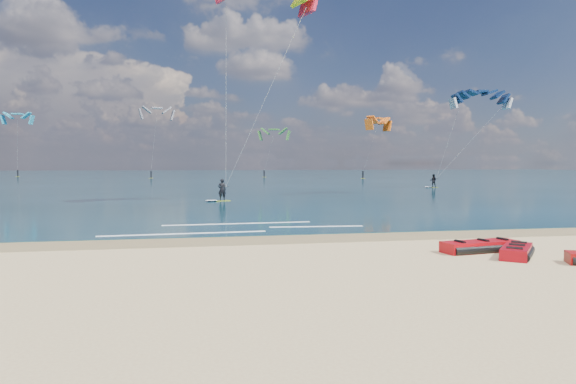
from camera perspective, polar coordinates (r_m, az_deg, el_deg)
The scene contains 9 objects.
ground at distance 56.40m, azimuth -7.33°, elevation 0.21°, with size 320.00×320.00×0.00m, color tan.
wet_sand_strip at distance 19.72m, azimuth -1.07°, elevation -5.28°, with size 320.00×2.40×0.01m, color brown.
sea at distance 120.31m, azimuth -9.09°, elevation 1.78°, with size 320.00×200.00×0.04m, color #082730.
packed_kite_left at distance 18.15m, azimuth 20.53°, elevation -6.24°, with size 2.84×1.16×0.42m, color #B10910, non-canonical shape.
packed_kite_right at distance 17.59m, azimuth 24.04°, elevation -6.61°, with size 2.22×1.12×0.41m, color #9C0610, non-canonical shape.
kitesurfer_main at distance 37.75m, azimuth -4.83°, elevation 12.27°, with size 9.25×6.67×17.01m.
kitesurfer_far at distance 63.09m, azimuth 18.41°, elevation 6.31°, with size 9.84×5.11×12.40m.
shoreline_foam at distance 23.02m, azimuth -5.56°, elevation -3.97°, with size 11.44×3.65×0.01m.
distant_kites at distance 98.85m, azimuth -13.63°, elevation 4.75°, with size 75.21×41.13×13.26m.
Camera 1 is at (-3.24, -16.24, 2.91)m, focal length 32.00 mm.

